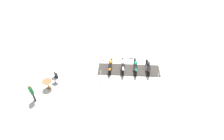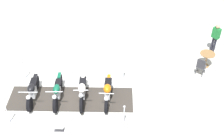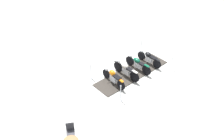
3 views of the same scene
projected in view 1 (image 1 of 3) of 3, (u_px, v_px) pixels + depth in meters
ground_plane at (129, 70)px, 16.12m from camera, size 80.00×80.00×0.00m
display_platform at (129, 70)px, 16.11m from camera, size 4.16×5.40×0.04m
motorcycle_black at (148, 66)px, 15.75m from camera, size 1.76×1.26×0.91m
motorcycle_forest at (135, 66)px, 15.79m from camera, size 1.86×1.29×0.98m
motorcycle_cream at (123, 65)px, 15.80m from camera, size 1.87×1.30×1.04m
motorcycle_copper at (111, 65)px, 15.87m from camera, size 1.85×1.12×0.90m
stanchion_right_front at (154, 59)px, 16.84m from camera, size 0.35×0.35×1.03m
stanchion_right_rear at (104, 57)px, 17.03m from camera, size 0.36×0.36×1.06m
stanchion_left_rear at (101, 77)px, 14.94m from camera, size 0.30×0.30×1.10m
stanchion_left_front at (158, 80)px, 14.80m from camera, size 0.36×0.36×1.04m
info_placard at (131, 58)px, 17.35m from camera, size 0.38×0.44×0.18m
cafe_table at (47, 83)px, 14.16m from camera, size 0.73×0.73×0.76m
cafe_chair_near_table at (55, 77)px, 14.68m from camera, size 0.40×0.40×0.96m
bystander_person at (31, 91)px, 12.97m from camera, size 0.32×0.44×1.65m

